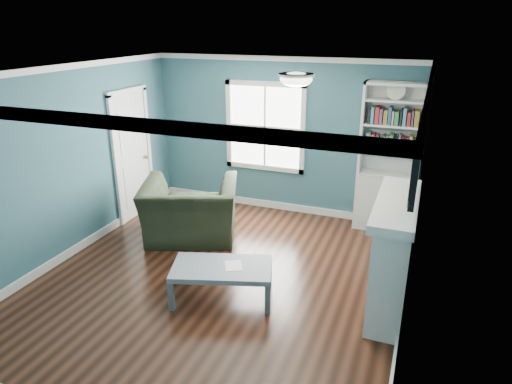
% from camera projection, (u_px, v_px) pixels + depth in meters
% --- Properties ---
extents(floor, '(5.00, 5.00, 0.00)m').
position_uv_depth(floor, '(221.00, 278.00, 5.89)').
color(floor, black).
rests_on(floor, ground).
extents(room_walls, '(5.00, 5.00, 5.00)m').
position_uv_depth(room_walls, '(217.00, 161.00, 5.34)').
color(room_walls, '#32616C').
rests_on(room_walls, ground).
extents(trim, '(4.50, 5.00, 2.60)m').
position_uv_depth(trim, '(218.00, 188.00, 5.46)').
color(trim, white).
rests_on(trim, ground).
extents(window, '(1.40, 0.06, 1.50)m').
position_uv_depth(window, '(265.00, 127.00, 7.66)').
color(window, white).
rests_on(window, room_walls).
extents(bookshelf, '(0.90, 0.35, 2.31)m').
position_uv_depth(bookshelf, '(388.00, 174.00, 6.99)').
color(bookshelf, silver).
rests_on(bookshelf, ground).
extents(fireplace, '(0.44, 1.58, 1.30)m').
position_uv_depth(fireplace, '(394.00, 255.00, 5.15)').
color(fireplace, black).
rests_on(fireplace, ground).
extents(tv, '(0.06, 1.10, 0.65)m').
position_uv_depth(tv, '(417.00, 164.00, 4.73)').
color(tv, black).
rests_on(tv, fireplace).
extents(door, '(0.12, 0.98, 2.17)m').
position_uv_depth(door, '(132.00, 154.00, 7.48)').
color(door, silver).
rests_on(door, ground).
extents(ceiling_fixture, '(0.38, 0.38, 0.15)m').
position_uv_depth(ceiling_fixture, '(296.00, 78.00, 4.78)').
color(ceiling_fixture, white).
rests_on(ceiling_fixture, room_walls).
extents(light_switch, '(0.08, 0.01, 0.12)m').
position_uv_depth(light_switch, '(202.00, 135.00, 8.15)').
color(light_switch, white).
rests_on(light_switch, room_walls).
extents(recliner, '(1.59, 1.32, 1.19)m').
position_uv_depth(recliner, '(190.00, 201.00, 6.79)').
color(recliner, black).
rests_on(recliner, ground).
extents(coffee_table, '(1.30, 0.96, 0.42)m').
position_uv_depth(coffee_table, '(222.00, 270.00, 5.36)').
color(coffee_table, '#4D565C').
rests_on(coffee_table, ground).
extents(paper_sheet, '(0.29, 0.31, 0.00)m').
position_uv_depth(paper_sheet, '(233.00, 266.00, 5.35)').
color(paper_sheet, white).
rests_on(paper_sheet, coffee_table).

